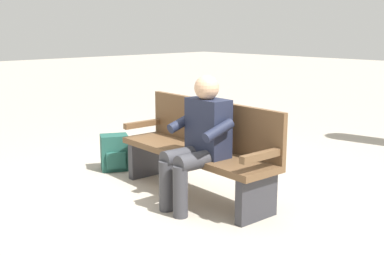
# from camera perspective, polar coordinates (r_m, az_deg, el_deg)

# --- Properties ---
(ground_plane) EXTENTS (40.00, 40.00, 0.00)m
(ground_plane) POSITION_cam_1_polar(r_m,az_deg,el_deg) (4.69, 0.33, -7.92)
(ground_plane) COLOR #A89E8E
(bench_near) EXTENTS (1.83, 0.59, 0.90)m
(bench_near) POSITION_cam_1_polar(r_m,az_deg,el_deg) (4.60, 1.01, -2.34)
(bench_near) COLOR brown
(bench_near) RESTS_ON ground
(person_seated) EXTENTS (0.59, 0.59, 1.18)m
(person_seated) POSITION_cam_1_polar(r_m,az_deg,el_deg) (4.24, 0.80, -1.23)
(person_seated) COLOR #1E2338
(person_seated) RESTS_ON ground
(backpack) EXTENTS (0.35, 0.37, 0.40)m
(backpack) POSITION_cam_1_polar(r_m,az_deg,el_deg) (5.51, -9.16, -2.91)
(backpack) COLOR #1E4C42
(backpack) RESTS_ON ground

